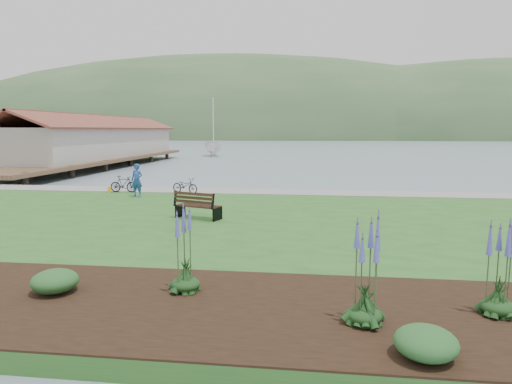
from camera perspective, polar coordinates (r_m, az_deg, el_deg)
ground at (r=18.83m, az=-1.30°, el=-4.04°), size 600.00×600.00×0.00m
lawn at (r=16.85m, az=-2.31°, el=-4.77°), size 34.00×20.00×0.40m
shoreline_path at (r=25.50m, az=1.00°, el=0.04°), size 34.00×2.20×0.03m
garden_bed at (r=9.11m, az=8.60°, el=-14.57°), size 24.00×4.40×0.04m
far_hillside at (r=189.05m, az=12.55°, el=6.49°), size 580.00×80.00×38.00m
pier_pavilion at (r=51.09m, az=-19.31°, el=6.02°), size 8.00×36.00×5.40m
park_bench at (r=17.91m, az=-7.43°, el=-1.61°), size 1.94×1.29×1.12m
person at (r=24.40m, az=-14.68°, el=1.78°), size 0.80×0.61×2.01m
bicycle_a at (r=25.17m, az=-8.86°, el=0.80°), size 1.14×1.74×0.86m
bicycle_b at (r=26.35m, az=-16.24°, el=0.94°), size 0.45×1.51×0.91m
sailboat at (r=67.17m, az=-5.31°, el=4.50°), size 13.22×13.33×26.95m
pannier at (r=26.76m, az=-17.84°, el=0.33°), size 0.28×0.33×0.31m
echium_0 at (r=8.36m, az=13.58°, el=-9.70°), size 0.62×0.62×2.21m
echium_1 at (r=9.65m, az=28.23°, el=-8.56°), size 0.62×0.62×2.14m
echium_4 at (r=9.84m, az=-8.87°, el=-7.33°), size 0.62×0.62×2.29m
shrub_0 at (r=10.74m, az=-23.84°, el=-10.15°), size 0.98×0.98×0.49m
shrub_1 at (r=7.69m, az=20.47°, el=-17.24°), size 0.96×0.96×0.48m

